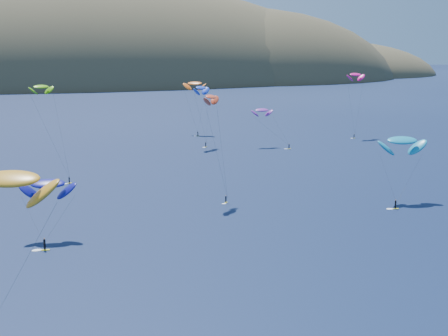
% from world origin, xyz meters
% --- Properties ---
extents(island, '(730.00, 300.00, 210.00)m').
position_xyz_m(island, '(39.40, 562.36, -10.74)').
color(island, '#3D3526').
rests_on(island, ground).
extents(kitesurfer_2, '(13.09, 14.81, 22.43)m').
position_xyz_m(kitesurfer_2, '(-31.12, 34.27, 19.09)').
color(kitesurfer_2, yellow).
rests_on(kitesurfer_2, ground).
extents(kitesurfer_3, '(9.70, 12.42, 26.21)m').
position_xyz_m(kitesurfer_3, '(-24.15, 124.67, 24.28)').
color(kitesurfer_3, yellow).
rests_on(kitesurfer_3, ground).
extents(kitesurfer_4, '(8.70, 8.31, 22.69)m').
position_xyz_m(kitesurfer_4, '(29.87, 161.58, 20.35)').
color(kitesurfer_4, yellow).
rests_on(kitesurfer_4, ground).
extents(kitesurfer_5, '(12.42, 11.07, 16.90)m').
position_xyz_m(kitesurfer_5, '(53.08, 75.17, 13.79)').
color(kitesurfer_5, yellow).
rests_on(kitesurfer_5, ground).
extents(kitesurfer_6, '(10.98, 11.31, 14.66)m').
position_xyz_m(kitesurfer_6, '(50.25, 155.79, 12.58)').
color(kitesurfer_6, yellow).
rests_on(kitesurfer_6, ground).
extents(kitesurfer_8, '(8.75, 8.44, 25.93)m').
position_xyz_m(kitesurfer_8, '(92.62, 166.63, 23.62)').
color(kitesurfer_8, yellow).
rests_on(kitesurfer_8, ground).
extents(kitesurfer_9, '(6.26, 8.29, 25.53)m').
position_xyz_m(kitesurfer_9, '(11.47, 88.52, 23.69)').
color(kitesurfer_9, yellow).
rests_on(kitesurfer_9, ground).
extents(kitesurfer_10, '(10.35, 11.12, 12.96)m').
position_xyz_m(kitesurfer_10, '(-25.54, 70.24, 10.24)').
color(kitesurfer_10, yellow).
rests_on(kitesurfer_10, ground).
extents(kitesurfer_11, '(9.87, 13.76, 22.39)m').
position_xyz_m(kitesurfer_11, '(36.28, 193.47, 19.79)').
color(kitesurfer_11, yellow).
rests_on(kitesurfer_11, ground).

